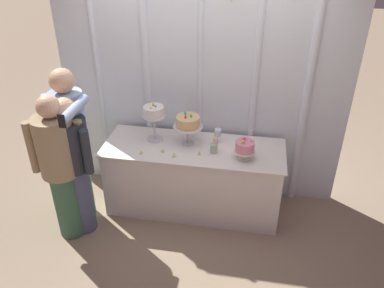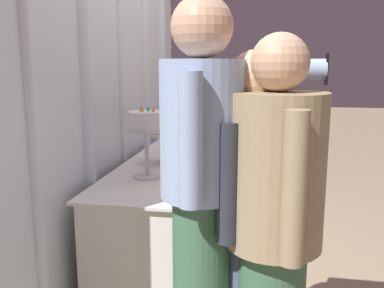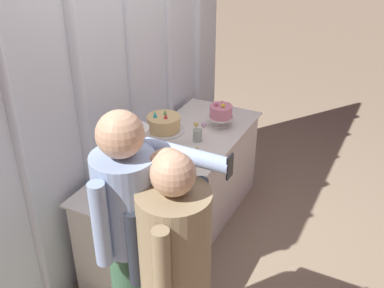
{
  "view_description": "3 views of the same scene",
  "coord_description": "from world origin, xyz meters",
  "px_view_note": "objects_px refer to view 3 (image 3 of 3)",
  "views": [
    {
      "loc": [
        0.6,
        -3.36,
        2.92
      ],
      "look_at": [
        -0.01,
        0.06,
        0.85
      ],
      "focal_mm": 36.33,
      "sensor_mm": 36.0,
      "label": 1
    },
    {
      "loc": [
        -2.79,
        -0.49,
        1.46
      ],
      "look_at": [
        0.13,
        0.03,
        0.9
      ],
      "focal_mm": 39.72,
      "sensor_mm": 36.0,
      "label": 2
    },
    {
      "loc": [
        -2.76,
        -1.43,
        2.64
      ],
      "look_at": [
        0.07,
        0.01,
        0.85
      ],
      "focal_mm": 43.9,
      "sensor_mm": 36.0,
      "label": 3
    }
  ],
  "objects_px": {
    "wine_glass": "(175,122)",
    "cake_display_center": "(164,125)",
    "tealight_far_left": "(170,192)",
    "guest_man_dark_suit": "(175,273)",
    "guest_girl_blue_dress": "(130,239)",
    "tealight_near_left": "(175,174)",
    "cake_display_rightmost": "(221,113)",
    "tealight_near_right": "(193,167)",
    "flower_vase": "(198,133)",
    "guest_man_pink_jacket": "(170,259)",
    "tealight_far_right": "(197,149)",
    "cake_table": "(178,193)",
    "cake_display_leftmost": "(134,138)"
  },
  "relations": [
    {
      "from": "wine_glass",
      "to": "guest_man_pink_jacket",
      "type": "bearing_deg",
      "value": -152.18
    },
    {
      "from": "cake_display_leftmost",
      "to": "cake_display_center",
      "type": "relative_size",
      "value": 1.19
    },
    {
      "from": "cake_display_center",
      "to": "tealight_far_left",
      "type": "bearing_deg",
      "value": -146.24
    },
    {
      "from": "tealight_far_left",
      "to": "guest_man_pink_jacket",
      "type": "relative_size",
      "value": 0.03
    },
    {
      "from": "cake_display_center",
      "to": "cake_display_rightmost",
      "type": "distance_m",
      "value": 0.65
    },
    {
      "from": "tealight_far_left",
      "to": "wine_glass",
      "type": "bearing_deg",
      "value": 26.46
    },
    {
      "from": "cake_display_leftmost",
      "to": "cake_display_center",
      "type": "height_order",
      "value": "cake_display_leftmost"
    },
    {
      "from": "flower_vase",
      "to": "tealight_far_right",
      "type": "xyz_separation_m",
      "value": [
        -0.15,
        -0.06,
        -0.06
      ]
    },
    {
      "from": "wine_glass",
      "to": "tealight_far_left",
      "type": "height_order",
      "value": "wine_glass"
    },
    {
      "from": "wine_glass",
      "to": "guest_man_dark_suit",
      "type": "relative_size",
      "value": 0.1
    },
    {
      "from": "cake_display_center",
      "to": "tealight_far_right",
      "type": "height_order",
      "value": "cake_display_center"
    },
    {
      "from": "cake_display_leftmost",
      "to": "guest_man_dark_suit",
      "type": "bearing_deg",
      "value": -135.79
    },
    {
      "from": "cake_display_rightmost",
      "to": "tealight_far_left",
      "type": "distance_m",
      "value": 1.06
    },
    {
      "from": "tealight_far_left",
      "to": "tealight_far_right",
      "type": "height_order",
      "value": "tealight_far_right"
    },
    {
      "from": "wine_glass",
      "to": "cake_display_center",
      "type": "bearing_deg",
      "value": -165.66
    },
    {
      "from": "guest_girl_blue_dress",
      "to": "cake_display_rightmost",
      "type": "bearing_deg",
      "value": 7.44
    },
    {
      "from": "guest_girl_blue_dress",
      "to": "guest_man_dark_suit",
      "type": "bearing_deg",
      "value": -92.31
    },
    {
      "from": "cake_table",
      "to": "flower_vase",
      "type": "distance_m",
      "value": 0.53
    },
    {
      "from": "cake_display_center",
      "to": "tealight_far_left",
      "type": "height_order",
      "value": "cake_display_center"
    },
    {
      "from": "wine_glass",
      "to": "tealight_far_left",
      "type": "distance_m",
      "value": 0.84
    },
    {
      "from": "cake_table",
      "to": "cake_display_rightmost",
      "type": "relative_size",
      "value": 8.26
    },
    {
      "from": "tealight_near_right",
      "to": "guest_man_dark_suit",
      "type": "distance_m",
      "value": 1.11
    },
    {
      "from": "cake_display_center",
      "to": "tealight_far_right",
      "type": "relative_size",
      "value": 9.84
    },
    {
      "from": "cake_table",
      "to": "flower_vase",
      "type": "relative_size",
      "value": 11.58
    },
    {
      "from": "tealight_near_right",
      "to": "tealight_far_right",
      "type": "height_order",
      "value": "tealight_near_right"
    },
    {
      "from": "flower_vase",
      "to": "tealight_far_left",
      "type": "distance_m",
      "value": 0.75
    },
    {
      "from": "tealight_far_right",
      "to": "guest_man_dark_suit",
      "type": "bearing_deg",
      "value": -158.39
    },
    {
      "from": "tealight_near_right",
      "to": "guest_man_dark_suit",
      "type": "bearing_deg",
      "value": -157.83
    },
    {
      "from": "wine_glass",
      "to": "flower_vase",
      "type": "bearing_deg",
      "value": -92.59
    },
    {
      "from": "cake_display_rightmost",
      "to": "guest_girl_blue_dress",
      "type": "height_order",
      "value": "guest_girl_blue_dress"
    },
    {
      "from": "tealight_near_left",
      "to": "guest_girl_blue_dress",
      "type": "bearing_deg",
      "value": -166.85
    },
    {
      "from": "guest_man_dark_suit",
      "to": "tealight_far_right",
      "type": "bearing_deg",
      "value": 21.61
    },
    {
      "from": "tealight_far_left",
      "to": "tealight_near_right",
      "type": "distance_m",
      "value": 0.34
    },
    {
      "from": "tealight_far_right",
      "to": "tealight_far_left",
      "type": "bearing_deg",
      "value": -171.49
    },
    {
      "from": "tealight_near_left",
      "to": "guest_man_dark_suit",
      "type": "distance_m",
      "value": 1.02
    },
    {
      "from": "guest_girl_blue_dress",
      "to": "guest_man_dark_suit",
      "type": "height_order",
      "value": "guest_girl_blue_dress"
    },
    {
      "from": "flower_vase",
      "to": "guest_man_dark_suit",
      "type": "height_order",
      "value": "guest_man_dark_suit"
    },
    {
      "from": "tealight_near_right",
      "to": "guest_man_pink_jacket",
      "type": "bearing_deg",
      "value": -160.31
    },
    {
      "from": "wine_glass",
      "to": "guest_girl_blue_dress",
      "type": "distance_m",
      "value": 1.5
    },
    {
      "from": "tealight_far_left",
      "to": "guest_man_dark_suit",
      "type": "bearing_deg",
      "value": -148.58
    },
    {
      "from": "cake_display_rightmost",
      "to": "tealight_far_right",
      "type": "height_order",
      "value": "cake_display_rightmost"
    },
    {
      "from": "tealight_near_left",
      "to": "tealight_far_left",
      "type": "bearing_deg",
      "value": -160.93
    },
    {
      "from": "cake_display_rightmost",
      "to": "guest_girl_blue_dress",
      "type": "distance_m",
      "value": 1.73
    },
    {
      "from": "guest_girl_blue_dress",
      "to": "guest_man_dark_suit",
      "type": "distance_m",
      "value": 0.3
    },
    {
      "from": "wine_glass",
      "to": "guest_man_dark_suit",
      "type": "height_order",
      "value": "guest_man_dark_suit"
    },
    {
      "from": "wine_glass",
      "to": "guest_girl_blue_dress",
      "type": "bearing_deg",
      "value": -160.39
    },
    {
      "from": "guest_girl_blue_dress",
      "to": "tealight_near_left",
      "type": "bearing_deg",
      "value": 13.15
    },
    {
      "from": "wine_glass",
      "to": "tealight_near_left",
      "type": "bearing_deg",
      "value": -150.84
    },
    {
      "from": "tealight_far_left",
      "to": "guest_girl_blue_dress",
      "type": "bearing_deg",
      "value": -168.8
    },
    {
      "from": "cake_table",
      "to": "tealight_far_right",
      "type": "height_order",
      "value": "tealight_far_right"
    }
  ]
}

